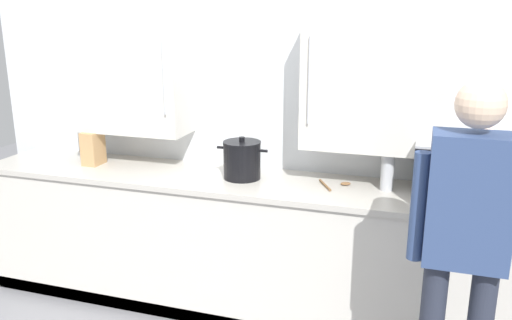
# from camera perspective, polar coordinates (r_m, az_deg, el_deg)

# --- Properties ---
(back_wall_tiled) EXTENTS (3.99, 0.44, 2.77)m
(back_wall_tiled) POSITION_cam_1_polar(r_m,az_deg,el_deg) (3.53, -0.65, 7.33)
(back_wall_tiled) COLOR silver
(back_wall_tiled) RESTS_ON ground_plane
(counter_unit) EXTENTS (3.57, 0.61, 0.92)m
(counter_unit) POSITION_cam_1_polar(r_m,az_deg,el_deg) (3.55, -2.10, -9.18)
(counter_unit) COLOR beige
(counter_unit) RESTS_ON ground_plane
(microwave_oven) EXTENTS (0.60, 0.43, 0.33)m
(microwave_oven) POSITION_cam_1_polar(r_m,az_deg,el_deg) (3.19, 21.68, -1.10)
(microwave_oven) COLOR #B7BABF
(microwave_oven) RESTS_ON counter_unit
(wooden_spoon) EXTENTS (0.21, 0.19, 0.02)m
(wooden_spoon) POSITION_cam_1_polar(r_m,az_deg,el_deg) (3.28, 8.68, -2.62)
(wooden_spoon) COLOR brown
(wooden_spoon) RESTS_ON counter_unit
(thermos_flask) EXTENTS (0.08, 0.08, 0.30)m
(thermos_flask) POSITION_cam_1_polar(r_m,az_deg,el_deg) (3.22, 14.11, -0.58)
(thermos_flask) COLOR #B7BABF
(thermos_flask) RESTS_ON counter_unit
(knife_block) EXTENTS (0.11, 0.15, 0.32)m
(knife_block) POSITION_cam_1_polar(r_m,az_deg,el_deg) (3.85, -17.28, 1.27)
(knife_block) COLOR tan
(knife_block) RESTS_ON counter_unit
(stock_pot) EXTENTS (0.34, 0.24, 0.27)m
(stock_pot) POSITION_cam_1_polar(r_m,az_deg,el_deg) (3.36, -1.53, 0.02)
(stock_pot) COLOR black
(stock_pot) RESTS_ON counter_unit
(person_figure) EXTENTS (0.44, 0.62, 1.70)m
(person_figure) POSITION_cam_1_polar(r_m,az_deg,el_deg) (2.44, 21.71, -7.90)
(person_figure) COLOR #282D3D
(person_figure) RESTS_ON ground_plane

